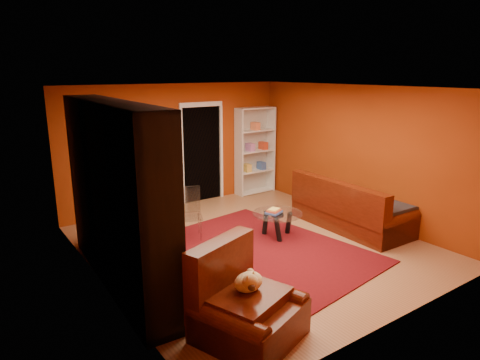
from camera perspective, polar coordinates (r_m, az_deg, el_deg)
floor at (r=7.31m, az=1.82°, el=-8.84°), size 5.00×5.50×0.05m
ceiling at (r=6.72m, az=2.00°, el=12.41°), size 5.00×5.50×0.05m
wall_back at (r=9.22m, az=-8.50°, el=4.53°), size 5.00×0.05×2.60m
wall_left at (r=5.79m, az=-18.55°, el=-1.98°), size 0.05×5.50×2.60m
wall_right at (r=8.62m, az=15.51°, el=3.46°), size 0.05×5.50×2.60m
doorway at (r=9.51m, az=-5.08°, el=3.39°), size 1.06×0.60×2.16m
rug at (r=6.93m, az=1.72°, el=-9.88°), size 3.41×3.84×0.02m
media_unit at (r=5.89m, az=-16.22°, el=-2.09°), size 0.65×3.27×2.49m
christmas_tree at (r=8.39m, az=-11.52°, el=1.39°), size 1.51×1.51×2.09m
gift_box_green at (r=8.21m, az=-9.79°, el=-5.13°), size 0.32×0.32×0.29m
gift_box_red at (r=8.30m, az=-13.26°, el=-5.40°), size 0.25×0.25×0.20m
white_bookshelf at (r=10.11m, az=2.03°, el=3.90°), size 0.97×0.35×2.08m
armchair at (r=4.81m, az=1.28°, el=-16.01°), size 1.39×1.39×0.85m
dog at (r=4.77m, az=1.14°, el=-13.43°), size 0.48×0.42×0.28m
sofa at (r=8.22m, az=14.68°, el=-2.91°), size 1.05×2.24×0.95m
coffee_table at (r=7.58m, az=4.99°, el=-5.94°), size 1.14×1.14×0.54m
acrylic_chair at (r=7.46m, az=-6.73°, el=-4.89°), size 0.56×0.58×0.82m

